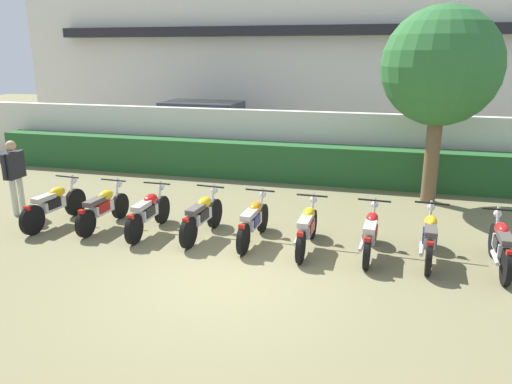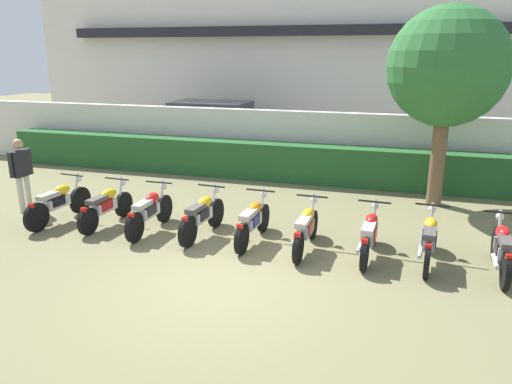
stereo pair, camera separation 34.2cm
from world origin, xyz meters
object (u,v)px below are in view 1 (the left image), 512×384
(motorcycle_in_row_3, at_px, (202,216))
(motorcycle_in_row_8, at_px, (501,245))
(motorcycle_in_row_0, at_px, (54,204))
(inspector_person, at_px, (14,171))
(parked_car, at_px, (206,129))
(motorcycle_in_row_2, at_px, (148,212))
(motorcycle_in_row_6, at_px, (370,233))
(motorcycle_in_row_4, at_px, (253,221))
(tree_near_inspector, at_px, (441,68))
(motorcycle_in_row_7, at_px, (429,237))
(motorcycle_in_row_5, at_px, (307,227))
(motorcycle_in_row_1, at_px, (103,207))

(motorcycle_in_row_3, bearing_deg, motorcycle_in_row_8, -86.71)
(motorcycle_in_row_0, bearing_deg, inspector_person, 76.39)
(parked_car, distance_m, motorcycle_in_row_0, 7.92)
(motorcycle_in_row_2, distance_m, motorcycle_in_row_3, 1.14)
(motorcycle_in_row_6, distance_m, inspector_person, 7.93)
(motorcycle_in_row_4, bearing_deg, inspector_person, 89.19)
(motorcycle_in_row_0, xyz_separation_m, motorcycle_in_row_3, (3.33, 0.11, -0.00))
(tree_near_inspector, relative_size, motorcycle_in_row_2, 2.51)
(motorcycle_in_row_7, bearing_deg, motorcycle_in_row_6, 95.86)
(tree_near_inspector, xyz_separation_m, motorcycle_in_row_5, (-2.43, -3.78, -2.80))
(motorcycle_in_row_8, bearing_deg, motorcycle_in_row_0, 91.88)
(motorcycle_in_row_7, bearing_deg, motorcycle_in_row_8, -89.93)
(motorcycle_in_row_0, bearing_deg, tree_near_inspector, -59.38)
(motorcycle_in_row_1, bearing_deg, inspector_person, 85.84)
(tree_near_inspector, xyz_separation_m, motorcycle_in_row_7, (-0.26, -3.74, -2.79))
(parked_car, relative_size, inspector_person, 2.68)
(tree_near_inspector, xyz_separation_m, motorcycle_in_row_3, (-4.56, -3.69, -2.79))
(motorcycle_in_row_1, bearing_deg, motorcycle_in_row_3, -86.84)
(tree_near_inspector, bearing_deg, motorcycle_in_row_4, -133.49)
(motorcycle_in_row_1, xyz_separation_m, motorcycle_in_row_7, (6.52, -0.05, 0.01))
(parked_car, relative_size, motorcycle_in_row_4, 2.49)
(tree_near_inspector, distance_m, motorcycle_in_row_0, 9.19)
(inspector_person, bearing_deg, parked_car, 76.28)
(motorcycle_in_row_6, relative_size, motorcycle_in_row_8, 0.99)
(parked_car, relative_size, motorcycle_in_row_7, 2.49)
(tree_near_inspector, distance_m, motorcycle_in_row_3, 6.50)
(tree_near_inspector, bearing_deg, motorcycle_in_row_5, -122.74)
(motorcycle_in_row_7, distance_m, motorcycle_in_row_8, 1.15)
(parked_car, distance_m, motorcycle_in_row_1, 7.81)
(tree_near_inspector, distance_m, motorcycle_in_row_4, 5.80)
(parked_car, distance_m, motorcycle_in_row_7, 10.57)
(parked_car, relative_size, motorcycle_in_row_6, 2.56)
(motorcycle_in_row_1, bearing_deg, motorcycle_in_row_8, -87.65)
(tree_near_inspector, relative_size, motorcycle_in_row_8, 2.57)
(motorcycle_in_row_4, bearing_deg, tree_near_inspector, -41.21)
(motorcycle_in_row_1, xyz_separation_m, motorcycle_in_row_5, (4.35, -0.09, 0.00))
(parked_car, height_order, tree_near_inspector, tree_near_inspector)
(motorcycle_in_row_1, height_order, motorcycle_in_row_4, motorcycle_in_row_4)
(motorcycle_in_row_3, bearing_deg, inspector_person, 90.63)
(motorcycle_in_row_0, height_order, motorcycle_in_row_2, motorcycle_in_row_0)
(motorcycle_in_row_1, relative_size, motorcycle_in_row_4, 0.98)
(motorcycle_in_row_0, xyz_separation_m, motorcycle_in_row_7, (7.63, 0.07, -0.00))
(motorcycle_in_row_0, xyz_separation_m, motorcycle_in_row_6, (6.61, 0.03, -0.01))
(motorcycle_in_row_1, relative_size, motorcycle_in_row_5, 0.98)
(parked_car, relative_size, motorcycle_in_row_5, 2.48)
(tree_near_inspector, xyz_separation_m, motorcycle_in_row_0, (-7.89, -3.81, -2.79))
(motorcycle_in_row_0, relative_size, motorcycle_in_row_2, 1.04)
(motorcycle_in_row_6, xyz_separation_m, inspector_person, (-7.90, 0.39, 0.57))
(motorcycle_in_row_5, bearing_deg, parked_car, 33.11)
(tree_near_inspector, distance_m, motorcycle_in_row_8, 4.81)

